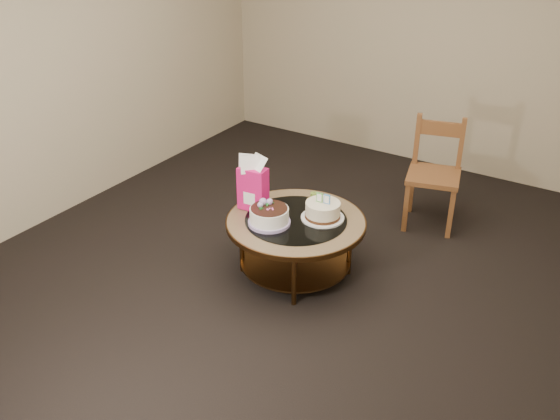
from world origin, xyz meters
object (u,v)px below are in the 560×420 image
Objects in this scene: gift_bag at (253,183)px; dining_chair at (434,173)px; cream_cake at (323,211)px; decorated_cake at (269,216)px; coffee_table at (296,229)px.

dining_chair is (0.92, 1.32, -0.20)m from gift_bag.
dining_chair reaches higher than cream_cake.
gift_bag is at bearing 149.93° from decorated_cake.
dining_chair is (0.41, 1.17, -0.06)m from cream_cake.
cream_cake is 0.74× the size of gift_bag.
gift_bag is at bearing -168.54° from cream_cake.
cream_cake is (0.28, 0.27, 0.00)m from decorated_cake.
decorated_cake is at bearing -128.13° from coffee_table.
gift_bag reaches higher than decorated_cake.
gift_bag reaches higher than cream_cake.
dining_chair is (0.57, 1.29, 0.09)m from coffee_table.
coffee_table is 0.46m from gift_bag.
cream_cake is at bearing -124.08° from dining_chair.
decorated_cake is at bearing -34.70° from gift_bag.
dining_chair is at bearing 50.43° from gift_bag.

